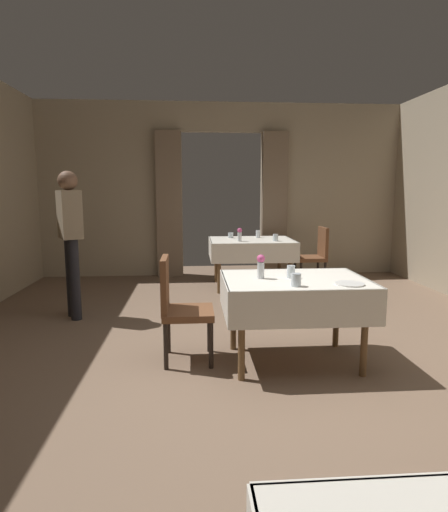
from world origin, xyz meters
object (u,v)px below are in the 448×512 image
Objects in this scene: glass_mid_c at (296,280)px; glass_far_c at (231,235)px; dining_table_mid at (295,290)px; person_waiter_by_doorway at (70,232)px; dining_table_far at (251,246)px; plate_mid_d at (350,284)px; glass_mid_b at (291,272)px; flower_vase_far at (240,234)px; glass_far_d at (258,234)px; flower_vase_mid at (261,266)px; chair_far_right at (315,253)px; glass_far_b at (276,238)px; chair_mid_left at (179,304)px.

glass_mid_c is 3.51m from glass_far_c.
person_waiter_by_doorway reaches higher than dining_table_mid.
person_waiter_by_doorway is at bearing -139.61° from glass_far_c.
glass_mid_c is 0.06× the size of person_waiter_by_doorway.
glass_mid_c is at bearing -102.36° from dining_table_mid.
dining_table_far is 0.75× the size of person_waiter_by_doorway.
glass_far_c reaches higher than plate_mid_d.
glass_mid_b is 2.71m from flower_vase_far.
plate_mid_d is 3.05m from flower_vase_far.
glass_mid_b is at bearing 145.06° from dining_table_mid.
glass_far_d is 0.07× the size of person_waiter_by_doorway.
dining_table_far is (0.03, 2.96, 0.01)m from dining_table_mid.
glass_mid_c is 0.51× the size of flower_vase_far.
glass_mid_b is (0.26, 0.00, -0.06)m from flower_vase_mid.
glass_mid_b reaches higher than glass_far_c.
glass_mid_c is 0.86× the size of glass_far_d.
glass_far_d reaches higher than dining_table_far.
flower_vase_far is (-1.24, -0.27, 0.34)m from chair_far_right.
dining_table_mid is 3.18m from chair_far_right.
flower_vase_far is 1.89× the size of glass_far_b.
flower_vase_mid is 0.27m from glass_mid_b.
plate_mid_d is 1.18× the size of flower_vase_far.
flower_vase_mid is 2.02× the size of glass_mid_c.
glass_far_b is at bearing 82.35° from dining_table_mid.
glass_mid_c is (-0.03, -0.32, -0.00)m from glass_mid_b.
glass_far_b reaches higher than dining_table_mid.
flower_vase_mid is at bearing -96.38° from dining_table_far.
dining_table_far is 12.21× the size of glass_far_b.
glass_mid_c reaches higher than dining_table_far.
plate_mid_d is at bearing -89.76° from glass_far_b.
flower_vase_mid is 1.96× the size of glass_far_b.
flower_vase_far is (0.83, 2.62, 0.34)m from chair_mid_left.
glass_far_b is 2.93m from person_waiter_by_doorway.
person_waiter_by_doorway is at bearing 132.71° from chair_mid_left.
chair_mid_left is at bearing -103.34° from glass_far_c.
dining_table_far is 0.38m from flower_vase_far.
glass_mid_b is 1.03× the size of glass_far_b.
dining_table_mid is 0.48m from plate_mid_d.
chair_far_right reaches higher than glass_mid_b.
glass_far_c is 0.05× the size of person_waiter_by_doorway.
glass_mid_c is 1.20× the size of glass_far_c.
flower_vase_far is 0.60m from glass_far_d.
chair_far_right reaches higher than plate_mid_d.
chair_mid_left is 0.54× the size of person_waiter_by_doorway.
flower_vase_mid reaches higher than plate_mid_d.
dining_table_far is at bearing 89.33° from dining_table_mid.
glass_far_d is at bearing 60.14° from dining_table_far.
flower_vase_far is (-0.14, 2.70, 0.05)m from glass_mid_b.
dining_table_mid is at bearing -97.65° from glass_far_b.
plate_mid_d is at bearing -79.52° from glass_far_c.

